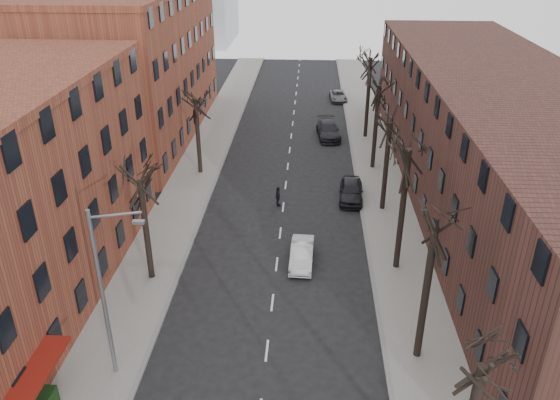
# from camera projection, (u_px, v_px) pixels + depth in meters

# --- Properties ---
(sidewalk_left) EXTENTS (4.00, 90.00, 0.15)m
(sidewalk_left) POSITION_uv_depth(u_px,v_px,m) (198.00, 168.00, 48.87)
(sidewalk_left) COLOR gray
(sidewalk_left) RESTS_ON ground
(sidewalk_right) EXTENTS (4.00, 90.00, 0.15)m
(sidewalk_right) POSITION_uv_depth(u_px,v_px,m) (378.00, 172.00, 48.05)
(sidewalk_right) COLOR gray
(sidewalk_right) RESTS_ON ground
(building_left_far) EXTENTS (12.00, 28.00, 14.00)m
(building_left_far) POSITION_uv_depth(u_px,v_px,m) (131.00, 66.00, 54.19)
(building_left_far) COLOR brown
(building_left_far) RESTS_ON ground
(building_right) EXTENTS (12.00, 50.00, 10.00)m
(building_right) POSITION_uv_depth(u_px,v_px,m) (497.00, 141.00, 40.96)
(building_right) COLOR #482621
(building_right) RESTS_ON ground
(tree_right_b) EXTENTS (5.20, 5.20, 10.80)m
(tree_right_b) POSITION_uv_depth(u_px,v_px,m) (416.00, 357.00, 27.60)
(tree_right_b) COLOR black
(tree_right_b) RESTS_ON ground
(tree_right_c) EXTENTS (5.20, 5.20, 11.60)m
(tree_right_c) POSITION_uv_depth(u_px,v_px,m) (396.00, 268.00, 34.74)
(tree_right_c) COLOR black
(tree_right_c) RESTS_ON ground
(tree_right_d) EXTENTS (5.20, 5.20, 10.00)m
(tree_right_d) POSITION_uv_depth(u_px,v_px,m) (382.00, 210.00, 41.87)
(tree_right_d) COLOR black
(tree_right_d) RESTS_ON ground
(tree_right_e) EXTENTS (5.20, 5.20, 10.80)m
(tree_right_e) POSITION_uv_depth(u_px,v_px,m) (372.00, 168.00, 49.00)
(tree_right_e) COLOR black
(tree_right_e) RESTS_ON ground
(tree_right_f) EXTENTS (5.20, 5.20, 11.60)m
(tree_right_f) POSITION_uv_depth(u_px,v_px,m) (365.00, 137.00, 56.13)
(tree_right_f) COLOR black
(tree_right_f) RESTS_ON ground
(tree_left_a) EXTENTS (5.20, 5.20, 9.50)m
(tree_left_a) POSITION_uv_depth(u_px,v_px,m) (152.00, 278.00, 33.74)
(tree_left_a) COLOR black
(tree_left_a) RESTS_ON ground
(tree_left_b) EXTENTS (5.20, 5.20, 9.50)m
(tree_left_b) POSITION_uv_depth(u_px,v_px,m) (201.00, 173.00, 48.00)
(tree_left_b) COLOR black
(tree_left_b) RESTS_ON ground
(streetlight) EXTENTS (2.45, 0.22, 9.03)m
(streetlight) POSITION_uv_depth(u_px,v_px,m) (105.00, 289.00, 24.32)
(streetlight) COLOR slate
(streetlight) RESTS_ON ground
(silver_sedan) EXTENTS (1.56, 4.13, 1.34)m
(silver_sedan) POSITION_uv_depth(u_px,v_px,m) (302.00, 254.00, 34.96)
(silver_sedan) COLOR silver
(silver_sedan) RESTS_ON ground
(parked_car_near) EXTENTS (2.09, 4.64, 1.55)m
(parked_car_near) POSITION_uv_depth(u_px,v_px,m) (351.00, 191.00, 43.10)
(parked_car_near) COLOR black
(parked_car_near) RESTS_ON ground
(parked_car_mid) EXTENTS (2.67, 5.50, 1.54)m
(parked_car_mid) POSITION_uv_depth(u_px,v_px,m) (328.00, 130.00, 55.82)
(parked_car_mid) COLOR black
(parked_car_mid) RESTS_ON ground
(parked_car_far) EXTENTS (2.27, 4.35, 1.17)m
(parked_car_far) POSITION_uv_depth(u_px,v_px,m) (338.00, 96.00, 67.70)
(parked_car_far) COLOR slate
(parked_car_far) RESTS_ON ground
(pedestrian_crossing) EXTENTS (0.65, 1.02, 1.62)m
(pedestrian_crossing) POSITION_uv_depth(u_px,v_px,m) (278.00, 197.00, 42.06)
(pedestrian_crossing) COLOR black
(pedestrian_crossing) RESTS_ON ground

